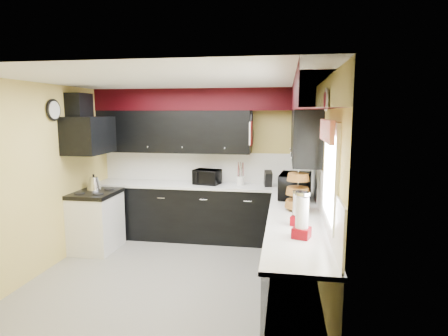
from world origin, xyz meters
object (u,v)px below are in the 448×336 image
knife_block (268,179)px  kettle (94,183)px  microwave (295,186)px  toaster_oven (207,177)px  utensil_crock (241,181)px

knife_block → kettle: size_ratio=1.13×
microwave → knife_block: microwave is taller
toaster_oven → utensil_crock: (0.56, 0.02, -0.05)m
knife_block → kettle: knife_block is taller
microwave → toaster_oven: bearing=67.1°
toaster_oven → microwave: (1.42, -0.78, 0.05)m
knife_block → toaster_oven: bearing=165.9°
utensil_crock → kettle: 2.33m
microwave → knife_block: (-0.41, 0.73, -0.04)m
utensil_crock → toaster_oven: bearing=-178.1°
utensil_crock → microwave: bearing=-43.1°
toaster_oven → kettle: size_ratio=1.90×
kettle → knife_block: bearing=11.9°
microwave → kettle: (-3.10, 0.16, -0.09)m
toaster_oven → utensil_crock: 0.56m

